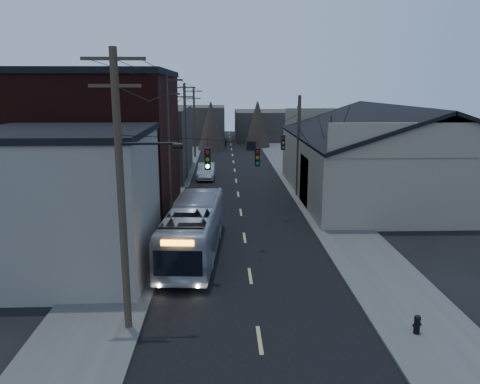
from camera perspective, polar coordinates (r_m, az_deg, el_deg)
The scene contains 15 objects.
ground at distance 16.47m, azimuth 2.97°, elevation -21.11°, with size 160.00×160.00×0.00m, color black.
road_surface at distance 44.60m, azimuth -0.40°, elevation 0.87°, with size 9.00×110.00×0.02m, color black.
sidewalk_left at distance 44.87m, azimuth -8.72°, elevation 0.86°, with size 4.00×110.00×0.12m, color #474744.
sidewalk_right at distance 45.24m, azimuth 7.86°, elevation 0.99°, with size 4.00×110.00×0.12m, color #474744.
building_clapboard at distance 24.56m, azimuth -20.32°, elevation -1.43°, with size 8.00×8.00×7.00m, color gray.
building_brick at distance 34.98m, azimuth -16.57°, elevation 5.35°, with size 10.00×12.00×10.00m, color black.
building_left_far at distance 50.62m, azimuth -11.49°, elevation 6.04°, with size 9.00×14.00×7.00m, color #302C27.
warehouse at distance 41.69m, azimuth 18.00°, elevation 3.17°, with size 16.16×20.60×7.73m.
building_far_left at distance 79.01m, azimuth -5.57°, elevation 8.18°, with size 10.00×12.00×6.00m, color #302C27.
building_far_right at distance 84.30m, azimuth 3.58°, elevation 8.16°, with size 12.00×14.00×5.00m, color #302C27.
bare_tree at distance 34.97m, azimuth 10.83°, elevation 3.33°, with size 0.40×0.40×7.20m, color black.
utility_lines at distance 38.05m, azimuth -4.86°, elevation 6.32°, with size 11.24×45.28×10.50m.
bus at distance 26.01m, azimuth -5.66°, elevation -4.48°, with size 2.52×10.78×3.00m, color #A3A7AF.
parked_car at distance 47.64m, azimuth -4.13°, elevation 2.55°, with size 1.65×4.74×1.56m, color #9D9FA4.
fire_hydrant at distance 19.33m, azimuth 20.78°, elevation -14.76°, with size 0.36×0.25×0.74m.
Camera 1 is at (-1.30, -13.63, 9.17)m, focal length 35.00 mm.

